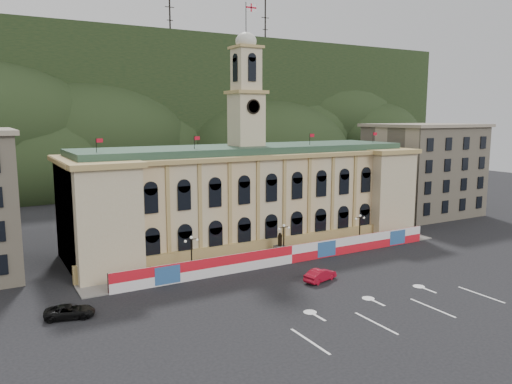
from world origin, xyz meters
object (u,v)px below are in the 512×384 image
statue (280,250)px  black_suv (70,311)px  red_sedan (320,275)px  lamp_center (284,239)px

statue → black_suv: 30.97m
statue → red_sedan: (-1.11, -11.08, -0.41)m
statue → lamp_center: lamp_center is taller
lamp_center → black_suv: 30.83m
statue → black_suv: (-30.00, -7.68, -0.51)m
black_suv → red_sedan: bearing=-81.5°
red_sedan → lamp_center: bearing=-22.3°
statue → red_sedan: 11.14m
red_sedan → black_suv: bearing=67.3°
statue → red_sedan: bearing=-95.7°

